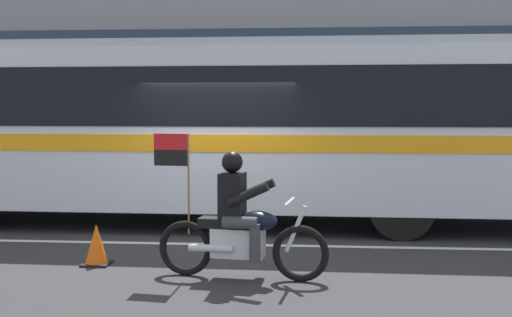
{
  "coord_description": "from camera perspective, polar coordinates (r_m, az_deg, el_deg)",
  "views": [
    {
      "loc": [
        1.5,
        -10.33,
        2.09
      ],
      "look_at": [
        0.68,
        -0.53,
        1.33
      ],
      "focal_mm": 45.47,
      "sensor_mm": 36.0,
      "label": 1
    }
  ],
  "objects": [
    {
      "name": "traffic_cone",
      "position": [
        8.98,
        -13.85,
        -7.45
      ],
      "size": [
        0.36,
        0.36,
        0.55
      ],
      "color": "#EA590F",
      "rests_on": "ground_plane"
    },
    {
      "name": "sidewalk_curb",
      "position": [
        15.64,
        -0.73,
        -2.97
      ],
      "size": [
        28.0,
        3.8,
        0.15
      ],
      "primitive_type": "cube",
      "color": "#B7B2A8",
      "rests_on": "ground_plane"
    },
    {
      "name": "motorcycle_with_rider",
      "position": [
        7.96,
        -1.43,
        -5.85
      ],
      "size": [
        2.18,
        0.67,
        1.78
      ],
      "color": "black",
      "rests_on": "ground_plane"
    },
    {
      "name": "ground_plane",
      "position": [
        10.65,
        -3.41,
        -6.88
      ],
      "size": [
        60.0,
        60.0,
        0.0
      ],
      "primitive_type": "plane",
      "color": "#2B2B2D"
    },
    {
      "name": "transit_bus",
      "position": [
        11.72,
        -5.57,
        3.42
      ],
      "size": [
        12.98,
        2.81,
        3.22
      ],
      "color": "silver",
      "rests_on": "ground_plane"
    },
    {
      "name": "fire_hydrant",
      "position": [
        14.61,
        -5.54,
        -1.76
      ],
      "size": [
        0.22,
        0.3,
        0.75
      ],
      "color": "#4C8C3F",
      "rests_on": "sidewalk_curb"
    },
    {
      "name": "office_building_facade",
      "position": [
        18.02,
        -0.02,
        13.77
      ],
      "size": [
        28.0,
        0.89,
        10.01
      ],
      "color": "gray",
      "rests_on": "ground_plane"
    },
    {
      "name": "lane_center_stripe",
      "position": [
        10.07,
        -3.9,
        -7.52
      ],
      "size": [
        26.6,
        0.14,
        0.01
      ],
      "primitive_type": "cube",
      "color": "silver",
      "rests_on": "ground_plane"
    }
  ]
}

